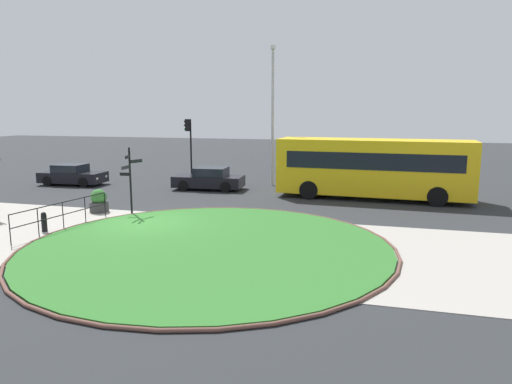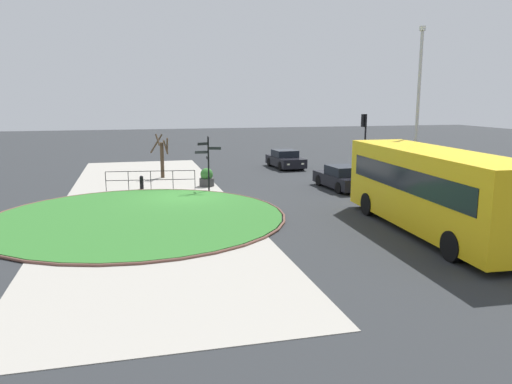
# 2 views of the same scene
# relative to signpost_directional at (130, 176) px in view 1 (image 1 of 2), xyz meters

# --- Properties ---
(ground) EXTENTS (120.00, 120.00, 0.00)m
(ground) POSITION_rel_signpost_directional_xyz_m (1.48, -1.51, -1.83)
(ground) COLOR #282B2D
(sidewalk_paving) EXTENTS (32.00, 8.31, 0.02)m
(sidewalk_paving) POSITION_rel_signpost_directional_xyz_m (1.48, -3.35, -1.82)
(sidewalk_paving) COLOR #9E998E
(sidewalk_paving) RESTS_ON ground
(grass_island) EXTENTS (12.64, 12.64, 0.10)m
(grass_island) POSITION_rel_signpost_directional_xyz_m (5.25, -3.91, -1.78)
(grass_island) COLOR #2D6B28
(grass_island) RESTS_ON ground
(grass_kerb_ring) EXTENTS (12.95, 12.95, 0.11)m
(grass_kerb_ring) POSITION_rel_signpost_directional_xyz_m (5.25, -3.91, -1.77)
(grass_kerb_ring) COLOR brown
(grass_kerb_ring) RESTS_ON ground
(signpost_directional) EXTENTS (0.77, 1.41, 3.11)m
(signpost_directional) POSITION_rel_signpost_directional_xyz_m (0.00, 0.00, 0.00)
(signpost_directional) COLOR black
(signpost_directional) RESTS_ON ground
(bollard_foreground) EXTENTS (0.22, 0.22, 0.80)m
(bollard_foreground) POSITION_rel_signpost_directional_xyz_m (-1.77, -3.59, -1.42)
(bollard_foreground) COLOR black
(bollard_foreground) RESTS_ON ground
(railing_grass_edge) EXTENTS (0.66, 4.95, 1.13)m
(railing_grass_edge) POSITION_rel_signpost_directional_xyz_m (-1.27, -3.08, -1.10)
(railing_grass_edge) COLOR black
(railing_grass_edge) RESTS_ON ground
(bus_yellow) EXTENTS (10.28, 3.01, 3.21)m
(bus_yellow) POSITION_rel_signpost_directional_xyz_m (10.50, 7.12, -0.10)
(bus_yellow) COLOR yellow
(bus_yellow) RESTS_ON ground
(car_near_lane) EXTENTS (4.28, 2.12, 1.35)m
(car_near_lane) POSITION_rel_signpost_directional_xyz_m (0.88, 7.66, -1.20)
(car_near_lane) COLOR black
(car_near_lane) RESTS_ON ground
(car_far_lane) EXTENTS (4.17, 2.06, 1.33)m
(car_far_lane) POSITION_rel_signpost_directional_xyz_m (-8.31, 7.08, -1.21)
(car_far_lane) COLOR black
(car_far_lane) RESTS_ON ground
(traffic_light_near) EXTENTS (0.49, 0.29, 4.18)m
(traffic_light_near) POSITION_rel_signpost_directional_xyz_m (-1.42, 10.04, 1.22)
(traffic_light_near) COLOR black
(traffic_light_near) RESTS_ON ground
(lamppost_tall) EXTENTS (0.32, 0.32, 8.65)m
(lamppost_tall) POSITION_rel_signpost_directional_xyz_m (4.21, 10.16, 2.79)
(lamppost_tall) COLOR #B7B7BC
(lamppost_tall) RESTS_ON ground
(planter_near_signpost) EXTENTS (0.87, 0.87, 1.10)m
(planter_near_signpost) POSITION_rel_signpost_directional_xyz_m (-1.80, 0.18, -1.33)
(planter_near_signpost) COLOR #383838
(planter_near_signpost) RESTS_ON ground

